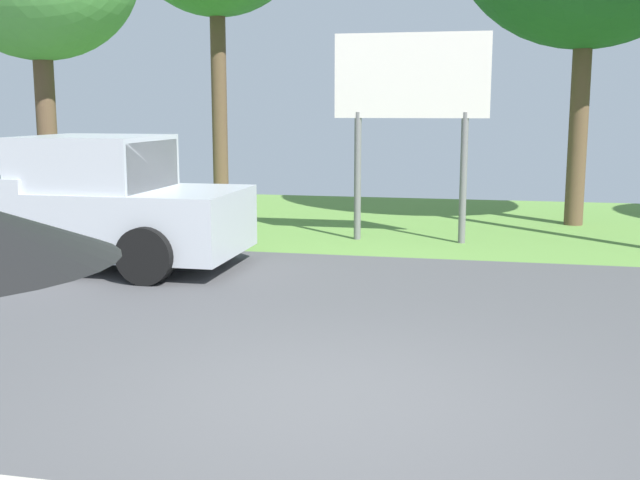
% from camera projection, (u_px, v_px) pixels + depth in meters
% --- Properties ---
extents(ground_plane, '(40.00, 22.00, 0.20)m').
position_uv_depth(ground_plane, '(378.00, 311.00, 9.02)').
color(ground_plane, '#4C4C4F').
extents(pickup_truck, '(5.20, 2.28, 1.88)m').
position_uv_depth(pickup_truck, '(68.00, 205.00, 11.34)').
color(pickup_truck, '#ADB2BA').
rests_on(pickup_truck, ground_plane).
extents(roadside_billboard, '(2.60, 0.12, 3.50)m').
position_uv_depth(roadside_billboard, '(411.00, 91.00, 13.02)').
color(roadside_billboard, slate).
rests_on(roadside_billboard, ground_plane).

